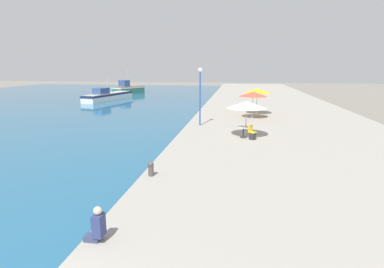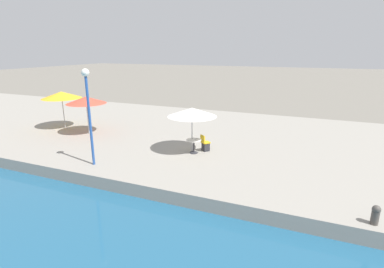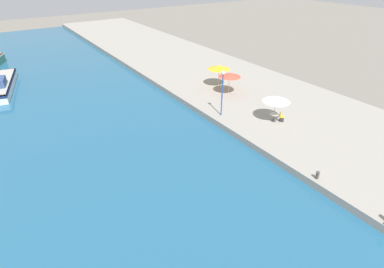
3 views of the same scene
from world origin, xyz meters
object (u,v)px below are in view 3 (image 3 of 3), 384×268
(cafe_umbrella_pink, at_px, (276,99))
(cafe_umbrella_white, at_px, (230,75))
(fishing_boat_near, at_px, (2,85))
(cafe_umbrella_striped, at_px, (219,67))
(cafe_table, at_px, (274,116))
(mooring_bollard, at_px, (318,175))
(cafe_chair_left, at_px, (281,118))
(lamppost, at_px, (223,86))

(cafe_umbrella_pink, bearing_deg, cafe_umbrella_white, 84.33)
(fishing_boat_near, distance_m, cafe_umbrella_striped, 26.94)
(cafe_table, bearing_deg, cafe_umbrella_striped, 82.16)
(cafe_umbrella_white, height_order, mooring_bollard, cafe_umbrella_white)
(cafe_umbrella_pink, bearing_deg, cafe_table, -132.50)
(mooring_bollard, bearing_deg, cafe_chair_left, 58.10)
(cafe_umbrella_pink, relative_size, mooring_bollard, 4.01)
(cafe_umbrella_white, bearing_deg, cafe_chair_left, -92.42)
(fishing_boat_near, xyz_separation_m, lamppost, (17.48, -21.57, 2.97))
(cafe_chair_left, bearing_deg, cafe_table, -90.00)
(cafe_umbrella_white, relative_size, cafe_table, 3.17)
(fishing_boat_near, distance_m, mooring_bollard, 37.30)
(fishing_boat_near, relative_size, cafe_umbrella_white, 4.33)
(cafe_chair_left, bearing_deg, mooring_bollard, 6.29)
(cafe_umbrella_white, distance_m, lamppost, 5.99)
(cafe_chair_left, bearing_deg, cafe_umbrella_striped, -146.38)
(cafe_umbrella_striped, bearing_deg, lamppost, -126.10)
(fishing_boat_near, relative_size, cafe_umbrella_striped, 4.11)
(cafe_umbrella_pink, distance_m, cafe_umbrella_striped, 10.40)
(fishing_boat_near, bearing_deg, cafe_umbrella_striped, -22.25)
(lamppost, bearing_deg, cafe_umbrella_pink, -45.81)
(mooring_bollard, xyz_separation_m, lamppost, (0.66, 11.73, 2.74))
(cafe_umbrella_pink, bearing_deg, lamppost, 134.19)
(cafe_umbrella_pink, relative_size, lamppost, 0.57)
(cafe_umbrella_striped, bearing_deg, cafe_umbrella_white, -101.38)
(mooring_bollard, relative_size, lamppost, 0.14)
(cafe_table, relative_size, cafe_chair_left, 0.88)
(fishing_boat_near, bearing_deg, cafe_table, -39.08)
(fishing_boat_near, relative_size, cafe_table, 13.71)
(cafe_chair_left, xyz_separation_m, lamppost, (-3.98, 4.28, 2.77))
(cafe_table, xyz_separation_m, cafe_chair_left, (0.57, -0.45, -0.21))
(fishing_boat_near, relative_size, cafe_umbrella_pink, 4.18)
(fishing_boat_near, height_order, mooring_bollard, fishing_boat_near)
(fishing_boat_near, xyz_separation_m, cafe_umbrella_white, (21.80, -17.52, 2.10))
(cafe_umbrella_white, height_order, lamppost, lamppost)
(fishing_boat_near, height_order, cafe_umbrella_white, fishing_boat_near)
(cafe_umbrella_pink, bearing_deg, fishing_boat_near, 129.82)
(mooring_bollard, bearing_deg, fishing_boat_near, 116.79)
(cafe_umbrella_striped, height_order, mooring_bollard, cafe_umbrella_striped)
(fishing_boat_near, distance_m, cafe_umbrella_pink, 32.92)
(cafe_table, relative_size, lamppost, 0.18)
(cafe_umbrella_white, bearing_deg, cafe_table, -96.66)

